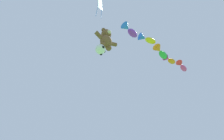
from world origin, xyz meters
TOP-DOWN VIEW (x-y plane):
  - teddy_bear_kite at (-1.53, 5.05)m, footprint 2.11×0.93m
  - soccer_ball_kite at (-2.06, 4.97)m, footprint 0.78×0.78m
  - fish_kite_violet at (0.73, 4.57)m, footprint 1.89×0.95m
  - fish_kite_goldfin at (2.86, 4.38)m, footprint 1.93×1.09m
  - fish_kite_emerald at (4.95, 4.42)m, footprint 2.22×1.16m
  - fish_kite_tangerine at (6.61, 4.60)m, footprint 1.56×0.76m
  - fish_kite_magenta at (8.78, 4.42)m, footprint 1.96×0.99m
  - diamond_kite at (-2.69, 4.53)m, footprint 1.22×0.98m

SIDE VIEW (x-z plane):
  - soccer_ball_kite at x=-2.06m, z-range 9.77..10.49m
  - teddy_bear_kite at x=-1.53m, z-range 10.66..12.80m
  - fish_kite_emerald at x=4.95m, z-range 13.62..14.45m
  - fish_kite_tangerine at x=6.61m, z-range 13.74..14.47m
  - fish_kite_violet at x=0.73m, z-range 13.87..14.66m
  - fish_kite_magenta at x=8.78m, z-range 13.92..14.63m
  - fish_kite_goldfin at x=2.86m, z-range 14.07..14.84m
  - diamond_kite at x=-2.69m, z-range 13.56..16.54m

